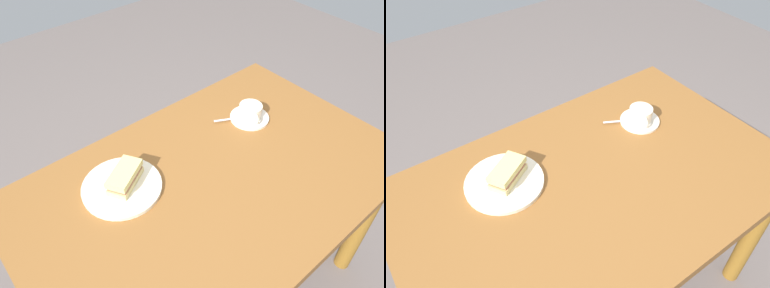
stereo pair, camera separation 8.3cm
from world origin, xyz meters
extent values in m
plane|color=#645A57|center=(0.00, 0.00, 0.00)|extent=(6.00, 6.00, 0.00)
cube|color=brown|center=(0.00, 0.00, 0.73)|extent=(1.32, 0.83, 0.04)
cylinder|color=brown|center=(-0.58, -0.34, 0.36)|extent=(0.07, 0.07, 0.71)
cylinder|color=brown|center=(0.58, -0.34, 0.36)|extent=(0.07, 0.07, 0.71)
cylinder|color=brown|center=(-0.58, 0.34, 0.36)|extent=(0.07, 0.07, 0.71)
cylinder|color=beige|center=(0.26, -0.16, 0.76)|extent=(0.26, 0.26, 0.01)
cube|color=#D5C079|center=(0.24, -0.16, 0.78)|extent=(0.15, 0.13, 0.02)
cube|color=#96533E|center=(0.24, -0.16, 0.79)|extent=(0.14, 0.12, 0.01)
cube|color=#D4C675|center=(0.24, -0.16, 0.81)|extent=(0.15, 0.13, 0.02)
cylinder|color=beige|center=(-0.32, -0.14, 0.76)|extent=(0.15, 0.15, 0.01)
cylinder|color=beige|center=(-0.32, -0.14, 0.79)|extent=(0.09, 0.09, 0.06)
cylinder|color=#AC764A|center=(-0.32, -0.14, 0.81)|extent=(0.08, 0.08, 0.01)
torus|color=beige|center=(-0.30, -0.10, 0.79)|extent=(0.02, 0.04, 0.04)
cube|color=silver|center=(-0.23, -0.19, 0.76)|extent=(0.07, 0.04, 0.00)
ellipsoid|color=silver|center=(-0.27, -0.17, 0.76)|extent=(0.03, 0.03, 0.01)
camera|label=1|loc=(0.60, 0.60, 1.69)|focal=35.06mm
camera|label=2|loc=(0.54, 0.65, 1.69)|focal=35.06mm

